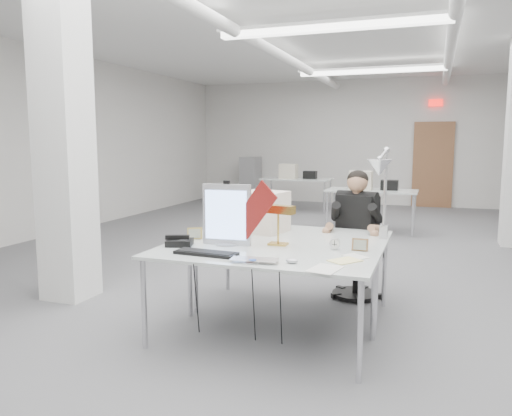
{
  "coord_description": "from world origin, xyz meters",
  "views": [
    {
      "loc": [
        1.27,
        -6.15,
        1.64
      ],
      "look_at": [
        -0.22,
        -2.0,
        1.04
      ],
      "focal_mm": 35.0,
      "sensor_mm": 36.0,
      "label": 1
    }
  ],
  "objects_px": {
    "office_chair": "(356,248)",
    "desk_phone": "(180,242)",
    "beige_monitor": "(263,212)",
    "laptop": "(253,262)",
    "architect_lamp": "(382,197)",
    "monitor": "(227,215)",
    "bankers_lamp": "(278,226)",
    "seated_person": "(357,213)",
    "desk_main": "(261,255)"
  },
  "relations": [
    {
      "from": "seated_person",
      "to": "desk_phone",
      "type": "distance_m",
      "value": 1.91
    },
    {
      "from": "bankers_lamp",
      "to": "desk_phone",
      "type": "relative_size",
      "value": 1.54
    },
    {
      "from": "desk_main",
      "to": "bankers_lamp",
      "type": "bearing_deg",
      "value": 84.37
    },
    {
      "from": "desk_main",
      "to": "seated_person",
      "type": "relative_size",
      "value": 1.95
    },
    {
      "from": "desk_main",
      "to": "bankers_lamp",
      "type": "distance_m",
      "value": 0.39
    },
    {
      "from": "monitor",
      "to": "beige_monitor",
      "type": "bearing_deg",
      "value": 78.52
    },
    {
      "from": "desk_main",
      "to": "beige_monitor",
      "type": "xyz_separation_m",
      "value": [
        -0.3,
        0.89,
        0.21
      ]
    },
    {
      "from": "office_chair",
      "to": "beige_monitor",
      "type": "bearing_deg",
      "value": -130.43
    },
    {
      "from": "desk_main",
      "to": "monitor",
      "type": "distance_m",
      "value": 0.51
    },
    {
      "from": "desk_phone",
      "to": "beige_monitor",
      "type": "xyz_separation_m",
      "value": [
        0.45,
        0.86,
        0.17
      ]
    },
    {
      "from": "laptop",
      "to": "beige_monitor",
      "type": "bearing_deg",
      "value": 97.99
    },
    {
      "from": "desk_phone",
      "to": "architect_lamp",
      "type": "distance_m",
      "value": 1.77
    },
    {
      "from": "desk_main",
      "to": "beige_monitor",
      "type": "distance_m",
      "value": 0.96
    },
    {
      "from": "monitor",
      "to": "architect_lamp",
      "type": "height_order",
      "value": "architect_lamp"
    },
    {
      "from": "office_chair",
      "to": "desk_phone",
      "type": "xyz_separation_m",
      "value": [
        -1.27,
        -1.47,
        0.26
      ]
    },
    {
      "from": "desk_main",
      "to": "office_chair",
      "type": "xyz_separation_m",
      "value": [
        0.53,
        1.5,
        -0.22
      ]
    },
    {
      "from": "desk_main",
      "to": "seated_person",
      "type": "distance_m",
      "value": 1.55
    },
    {
      "from": "monitor",
      "to": "architect_lamp",
      "type": "distance_m",
      "value": 1.34
    },
    {
      "from": "seated_person",
      "to": "bankers_lamp",
      "type": "xyz_separation_m",
      "value": [
        -0.5,
        -1.11,
        0.02
      ]
    },
    {
      "from": "beige_monitor",
      "to": "architect_lamp",
      "type": "xyz_separation_m",
      "value": [
        1.15,
        -0.19,
        0.21
      ]
    },
    {
      "from": "laptop",
      "to": "bankers_lamp",
      "type": "distance_m",
      "value": 0.71
    },
    {
      "from": "desk_main",
      "to": "seated_person",
      "type": "xyz_separation_m",
      "value": [
        0.53,
        1.45,
        0.16
      ]
    },
    {
      "from": "desk_phone",
      "to": "laptop",
      "type": "bearing_deg",
      "value": -43.18
    },
    {
      "from": "beige_monitor",
      "to": "desk_main",
      "type": "bearing_deg",
      "value": -60.66
    },
    {
      "from": "bankers_lamp",
      "to": "architect_lamp",
      "type": "distance_m",
      "value": 0.93
    },
    {
      "from": "laptop",
      "to": "desk_phone",
      "type": "bearing_deg",
      "value": 146.25
    },
    {
      "from": "laptop",
      "to": "bankers_lamp",
      "type": "height_order",
      "value": "bankers_lamp"
    },
    {
      "from": "office_chair",
      "to": "beige_monitor",
      "type": "height_order",
      "value": "beige_monitor"
    },
    {
      "from": "laptop",
      "to": "office_chair",
      "type": "bearing_deg",
      "value": 67.94
    },
    {
      "from": "seated_person",
      "to": "laptop",
      "type": "distance_m",
      "value": 1.87
    },
    {
      "from": "seated_person",
      "to": "laptop",
      "type": "relative_size",
      "value": 2.66
    },
    {
      "from": "desk_main",
      "to": "architect_lamp",
      "type": "bearing_deg",
      "value": 39.73
    },
    {
      "from": "seated_person",
      "to": "bankers_lamp",
      "type": "height_order",
      "value": "seated_person"
    },
    {
      "from": "seated_person",
      "to": "architect_lamp",
      "type": "height_order",
      "value": "architect_lamp"
    },
    {
      "from": "office_chair",
      "to": "desk_phone",
      "type": "distance_m",
      "value": 1.96
    },
    {
      "from": "seated_person",
      "to": "desk_main",
      "type": "bearing_deg",
      "value": -96.87
    },
    {
      "from": "laptop",
      "to": "architect_lamp",
      "type": "relative_size",
      "value": 0.43
    },
    {
      "from": "office_chair",
      "to": "desk_phone",
      "type": "bearing_deg",
      "value": -117.83
    },
    {
      "from": "laptop",
      "to": "beige_monitor",
      "type": "distance_m",
      "value": 1.31
    },
    {
      "from": "bankers_lamp",
      "to": "beige_monitor",
      "type": "relative_size",
      "value": 0.79
    },
    {
      "from": "desk_main",
      "to": "bankers_lamp",
      "type": "relative_size",
      "value": 5.5
    },
    {
      "from": "laptop",
      "to": "desk_phone",
      "type": "height_order",
      "value": "desk_phone"
    },
    {
      "from": "beige_monitor",
      "to": "architect_lamp",
      "type": "height_order",
      "value": "architect_lamp"
    },
    {
      "from": "office_chair",
      "to": "bankers_lamp",
      "type": "xyz_separation_m",
      "value": [
        -0.5,
        -1.16,
        0.39
      ]
    },
    {
      "from": "bankers_lamp",
      "to": "beige_monitor",
      "type": "distance_m",
      "value": 0.64
    },
    {
      "from": "seated_person",
      "to": "beige_monitor",
      "type": "bearing_deg",
      "value": -132.75
    },
    {
      "from": "laptop",
      "to": "bankers_lamp",
      "type": "bearing_deg",
      "value": 84.24
    },
    {
      "from": "seated_person",
      "to": "architect_lamp",
      "type": "xyz_separation_m",
      "value": [
        0.32,
        -0.74,
        0.26
      ]
    },
    {
      "from": "desk_phone",
      "to": "architect_lamp",
      "type": "relative_size",
      "value": 0.26
    },
    {
      "from": "desk_phone",
      "to": "beige_monitor",
      "type": "distance_m",
      "value": 0.98
    }
  ]
}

